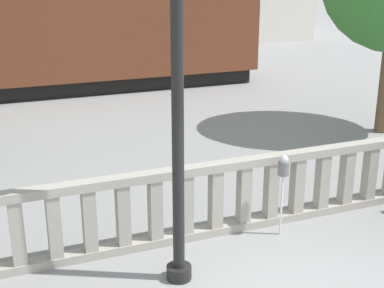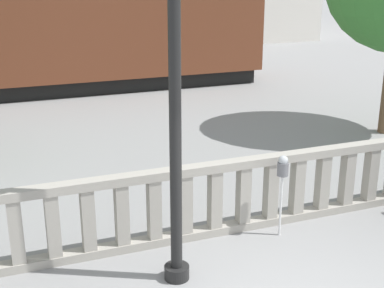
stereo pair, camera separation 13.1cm
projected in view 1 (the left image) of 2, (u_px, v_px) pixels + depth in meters
balustrade at (216, 199)px, 8.86m from camera, size 13.32×0.24×1.28m
lamppost at (177, 68)px, 6.80m from camera, size 0.41×0.41×5.38m
parking_meter at (283, 171)px, 8.68m from camera, size 0.19×0.19×1.42m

